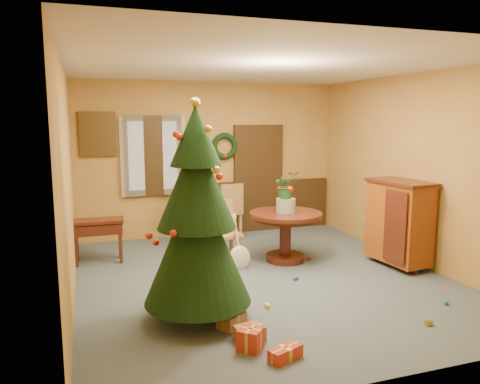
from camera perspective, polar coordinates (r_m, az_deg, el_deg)
name	(u,v)px	position (r m, az deg, el deg)	size (l,w,h in m)	color
room_envelope	(222,177)	(9.00, -2.20, 1.90)	(5.50, 5.50, 5.50)	#3C4858
dining_table	(285,227)	(7.35, 5.56, -4.28)	(1.13, 1.13, 0.78)	black
urn	(286,205)	(7.28, 5.60, -1.65)	(0.30, 0.30, 0.22)	slate
centerpiece_plant	(286,185)	(7.23, 5.64, 0.86)	(0.38, 0.33, 0.42)	#1E4C23
chair_near	(224,229)	(7.29, -1.99, -4.56)	(0.48, 0.48, 0.97)	olive
chair_far	(229,209)	(8.73, -1.31, -2.05)	(0.51, 0.51, 1.04)	olive
guitar	(239,243)	(6.96, -0.09, -6.22)	(0.34, 0.16, 0.80)	beige
plant_stand	(181,219)	(8.19, -7.17, -3.31)	(0.31, 0.31, 0.79)	black
stand_plant	(181,190)	(8.10, -7.24, 0.23)	(0.24, 0.19, 0.43)	#19471E
christmas_tree	(197,218)	(5.08, -5.28, -3.16)	(1.18, 1.18, 2.44)	#382111
writing_desk	(98,230)	(7.57, -16.92, -4.47)	(0.78, 0.40, 0.68)	black
sideboard	(399,221)	(7.44, 18.81, -3.32)	(0.64, 1.07, 1.31)	#63220B
gift_a	(250,333)	(4.93, 1.18, -16.86)	(0.31, 0.25, 0.15)	brown
gift_b	(250,339)	(4.75, 1.28, -17.48)	(0.30, 0.30, 0.22)	#A72C16
gift_c	(232,320)	(5.21, -1.04, -15.35)	(0.35, 0.32, 0.16)	brown
gift_d	(285,353)	(4.62, 5.56, -18.97)	(0.37, 0.25, 0.12)	#A72C16
toy_a	(296,279)	(6.64, 6.81, -10.43)	(0.08, 0.05, 0.05)	#2A4DB8
toy_b	(446,303)	(6.29, 23.81, -12.24)	(0.06, 0.06, 0.06)	#248735
toy_c	(267,306)	(5.70, 3.33, -13.71)	(0.08, 0.05, 0.05)	gold
toy_d	(310,258)	(7.59, 8.47, -7.94)	(0.06, 0.06, 0.06)	red
toy_e	(429,323)	(5.65, 22.01, -14.60)	(0.08, 0.05, 0.05)	gold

